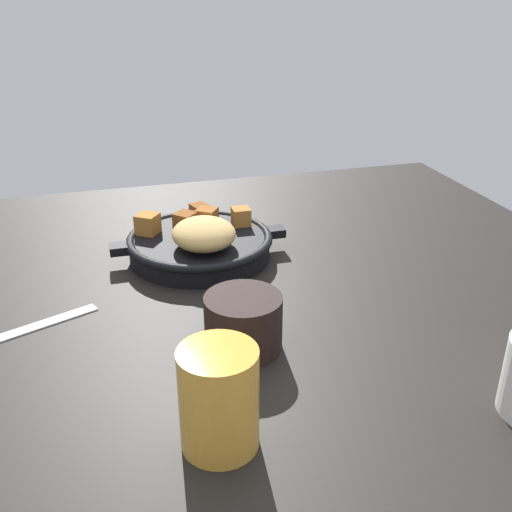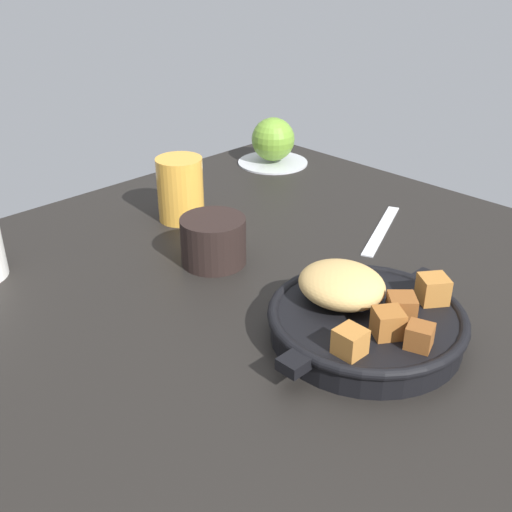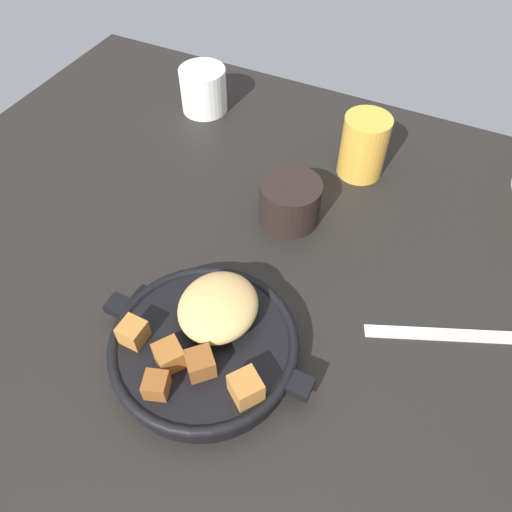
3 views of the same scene
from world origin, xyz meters
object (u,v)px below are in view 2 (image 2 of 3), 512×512
at_px(cast_iron_skillet, 364,316).
at_px(juice_glass_amber, 180,189).
at_px(butter_knife, 381,229).
at_px(red_apple, 273,139).
at_px(coffee_mug_dark, 213,241).

distance_m(cast_iron_skillet, juice_glass_amber, 0.37).
distance_m(cast_iron_skillet, butter_knife, 0.27).
bearing_deg(red_apple, coffee_mug_dark, -147.06).
bearing_deg(cast_iron_skillet, juice_glass_amber, 81.66).
relative_size(red_apple, coffee_mug_dark, 0.94).
xyz_separation_m(juice_glass_amber, coffee_mug_dark, (-0.06, -0.14, -0.02)).
relative_size(butter_knife, coffee_mug_dark, 2.11).
bearing_deg(juice_glass_amber, coffee_mug_dark, -112.39).
relative_size(red_apple, juice_glass_amber, 0.84).
bearing_deg(coffee_mug_dark, red_apple, 32.94).
height_order(cast_iron_skillet, juice_glass_amber, juice_glass_amber).
bearing_deg(red_apple, juice_glass_amber, -164.04).
height_order(juice_glass_amber, coffee_mug_dark, juice_glass_amber).
bearing_deg(butter_knife, juice_glass_amber, 104.55).
xyz_separation_m(red_apple, butter_knife, (-0.10, -0.31, -0.04)).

